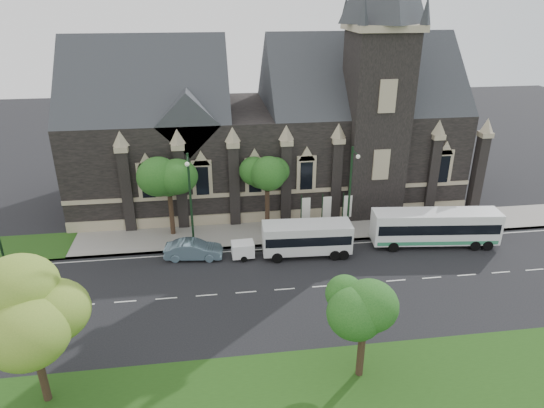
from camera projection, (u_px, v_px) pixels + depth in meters
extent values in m
plane|color=black|center=(246.00, 292.00, 36.76)|extent=(160.00, 160.00, 0.00)
cube|color=gray|center=(237.00, 235.00, 45.34)|extent=(80.00, 5.00, 0.15)
cube|color=black|center=(266.00, 151.00, 52.92)|extent=(40.00, 15.00, 10.00)
cube|color=#292C30|center=(150.00, 110.00, 49.42)|extent=(16.00, 15.00, 15.00)
cube|color=#292C30|center=(357.00, 104.00, 52.15)|extent=(20.00, 15.00, 15.00)
cube|color=#292C30|center=(188.00, 119.00, 45.83)|extent=(6.00, 6.00, 6.00)
cube|color=black|center=(374.00, 126.00, 47.12)|extent=(5.50, 5.50, 18.00)
cube|color=tan|center=(383.00, 27.00, 43.41)|extent=(6.20, 6.20, 0.60)
cube|color=tan|center=(275.00, 192.00, 46.81)|extent=(40.00, 0.22, 0.40)
cube|color=tan|center=(275.00, 216.00, 47.86)|extent=(40.00, 0.25, 1.20)
cube|color=black|center=(255.00, 178.00, 45.79)|extent=(1.20, 0.12, 2.80)
cylinder|color=black|center=(41.00, 369.00, 26.22)|extent=(0.44, 0.44, 4.40)
sphere|color=olive|center=(25.00, 308.00, 24.60)|extent=(4.16, 4.16, 4.16)
sphere|color=olive|center=(43.00, 285.00, 25.09)|extent=(3.12, 3.12, 3.12)
cylinder|color=black|center=(361.00, 353.00, 28.27)|extent=(0.44, 0.44, 3.08)
sphere|color=#1A4B17|center=(365.00, 312.00, 27.09)|extent=(3.20, 3.20, 3.20)
sphere|color=#1A4B17|center=(372.00, 297.00, 27.46)|extent=(2.40, 2.40, 2.40)
cylinder|color=black|center=(267.00, 210.00, 45.86)|extent=(0.44, 0.44, 3.96)
sphere|color=#1A4B17|center=(267.00, 174.00, 44.38)|extent=(3.84, 3.84, 3.84)
sphere|color=#1A4B17|center=(274.00, 164.00, 44.83)|extent=(2.88, 2.88, 2.88)
cylinder|color=black|center=(172.00, 216.00, 44.74)|extent=(0.44, 0.44, 3.96)
sphere|color=#1A4B17|center=(168.00, 180.00, 43.29)|extent=(3.68, 3.68, 3.68)
sphere|color=#1A4B17|center=(176.00, 170.00, 43.72)|extent=(2.76, 2.76, 2.76)
cylinder|color=black|center=(349.00, 195.00, 42.81)|extent=(0.20, 0.20, 9.00)
cylinder|color=black|center=(355.00, 153.00, 40.39)|extent=(0.10, 1.60, 0.10)
sphere|color=silver|center=(358.00, 157.00, 39.71)|extent=(0.36, 0.36, 0.36)
cylinder|color=black|center=(191.00, 203.00, 41.07)|extent=(0.20, 0.20, 9.00)
cylinder|color=black|center=(187.00, 160.00, 38.65)|extent=(0.10, 1.60, 0.10)
sphere|color=silver|center=(187.00, 164.00, 37.97)|extent=(0.36, 0.36, 0.36)
cylinder|color=black|center=(301.00, 215.00, 44.86)|extent=(0.10, 0.10, 4.00)
cube|color=white|center=(306.00, 209.00, 44.68)|extent=(0.80, 0.04, 2.20)
cylinder|color=black|center=(322.00, 214.00, 45.11)|extent=(0.10, 0.10, 4.00)
cube|color=white|center=(327.00, 208.00, 44.92)|extent=(0.80, 0.04, 2.20)
cylinder|color=black|center=(343.00, 212.00, 45.36)|extent=(0.10, 0.10, 4.00)
cube|color=white|center=(348.00, 206.00, 45.17)|extent=(0.80, 0.04, 2.20)
cube|color=white|center=(435.00, 226.00, 42.97)|extent=(11.44, 3.52, 2.83)
cube|color=black|center=(435.00, 225.00, 42.91)|extent=(11.00, 3.51, 0.92)
cube|color=#31875C|center=(434.00, 237.00, 43.42)|extent=(11.00, 3.50, 0.35)
cylinder|color=black|center=(393.00, 247.00, 42.36)|extent=(0.92, 0.37, 0.90)
cylinder|color=black|center=(387.00, 235.00, 44.51)|extent=(0.92, 0.37, 0.90)
cylinder|color=black|center=(475.00, 246.00, 42.57)|extent=(0.92, 0.37, 0.90)
cylinder|color=black|center=(465.00, 234.00, 44.71)|extent=(0.92, 0.37, 0.90)
cylinder|color=black|center=(488.00, 246.00, 42.60)|extent=(0.92, 0.37, 0.90)
cylinder|color=black|center=(477.00, 234.00, 44.74)|extent=(0.92, 0.37, 0.90)
cube|color=silver|center=(307.00, 237.00, 41.44)|extent=(7.75, 2.78, 2.50)
cube|color=black|center=(307.00, 236.00, 41.39)|extent=(7.44, 2.80, 0.82)
cylinder|color=black|center=(277.00, 258.00, 40.64)|extent=(0.91, 0.32, 0.90)
cylinder|color=black|center=(275.00, 244.00, 42.82)|extent=(0.91, 0.32, 0.90)
cylinder|color=black|center=(335.00, 255.00, 41.03)|extent=(0.91, 0.32, 0.90)
cylinder|color=black|center=(329.00, 242.00, 43.22)|extent=(0.91, 0.32, 0.90)
cylinder|color=black|center=(344.00, 255.00, 41.09)|extent=(0.91, 0.32, 0.90)
cylinder|color=black|center=(338.00, 242.00, 43.28)|extent=(0.91, 0.32, 0.90)
cube|color=white|center=(243.00, 249.00, 41.21)|extent=(1.95, 1.50, 1.23)
cylinder|color=black|center=(244.00, 259.00, 40.80)|extent=(0.54, 0.21, 0.53)
cylinder|color=black|center=(242.00, 251.00, 42.08)|extent=(0.54, 0.21, 0.53)
cylinder|color=black|center=(257.00, 251.00, 41.54)|extent=(1.14, 0.13, 0.08)
imported|color=slate|center=(194.00, 250.00, 41.19)|extent=(5.09, 2.23, 1.63)
imported|color=maroon|center=(21.00, 268.00, 38.71)|extent=(3.95, 1.97, 1.29)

